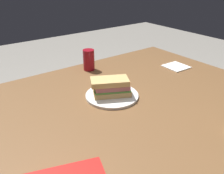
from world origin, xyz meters
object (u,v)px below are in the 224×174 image
paper_plate (112,95)px  sandwich (111,87)px  dining_table (128,122)px  soda_can_red (89,60)px

paper_plate → sandwich: 0.05m
dining_table → sandwich: bearing=-88.1°
dining_table → soda_can_red: 0.50m
sandwich → soda_can_red: size_ratio=1.69×
dining_table → paper_plate: bearing=-90.1°
sandwich → soda_can_red: 0.36m
dining_table → soda_can_red: size_ratio=12.10×
dining_table → sandwich: 0.18m
paper_plate → sandwich: sandwich is taller
paper_plate → soda_can_red: size_ratio=2.02×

